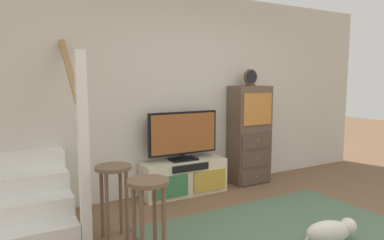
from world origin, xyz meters
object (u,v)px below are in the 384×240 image
(media_console, at_px, (184,177))
(side_cabinet, at_px, (250,135))
(bar_stool_near, at_px, (148,202))
(bar_stool_far, at_px, (114,185))
(dog, at_px, (331,231))
(desk_clock, at_px, (250,78))
(television, at_px, (183,135))

(media_console, bearing_deg, side_cabinet, 0.53)
(media_console, height_order, bar_stool_near, bar_stool_near)
(bar_stool_far, bearing_deg, media_console, 35.09)
(media_console, relative_size, dog, 2.20)
(media_console, xyz_separation_m, dog, (0.57, -1.90, -0.11))
(desk_clock, bearing_deg, side_cabinet, 43.22)
(media_console, xyz_separation_m, desk_clock, (1.08, -0.00, 1.33))
(television, distance_m, bar_stool_far, 1.50)
(media_console, distance_m, desk_clock, 1.71)
(side_cabinet, height_order, bar_stool_far, side_cabinet)
(desk_clock, distance_m, dog, 2.43)
(television, height_order, desk_clock, desk_clock)
(bar_stool_far, bearing_deg, bar_stool_near, -79.03)
(side_cabinet, relative_size, desk_clock, 6.02)
(media_console, relative_size, desk_clock, 4.83)
(side_cabinet, height_order, dog, side_cabinet)
(media_console, distance_m, bar_stool_near, 1.82)
(side_cabinet, distance_m, dog, 2.07)
(bar_stool_near, bearing_deg, television, 53.50)
(desk_clock, bearing_deg, bar_stool_near, -146.52)
(bar_stool_near, bearing_deg, dog, -15.71)
(media_console, height_order, television, television)
(television, height_order, bar_stool_near, television)
(bar_stool_near, xyz_separation_m, bar_stool_far, (-0.12, 0.59, -0.00))
(bar_stool_far, relative_size, dog, 1.39)
(dog, bearing_deg, bar_stool_near, 164.29)
(bar_stool_near, relative_size, bar_stool_far, 1.01)
(media_console, relative_size, side_cabinet, 0.80)
(bar_stool_near, bearing_deg, bar_stool_far, 100.97)
(desk_clock, distance_m, bar_stool_far, 2.63)
(side_cabinet, relative_size, bar_stool_near, 1.96)
(bar_stool_far, distance_m, dog, 2.10)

